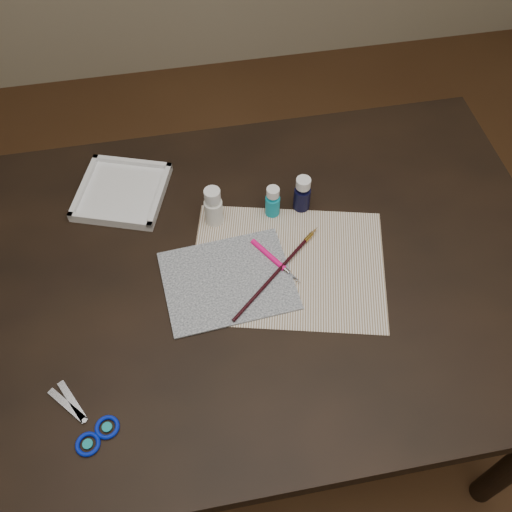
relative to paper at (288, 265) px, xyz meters
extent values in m
cube|color=#422614|center=(-0.07, 0.00, -0.76)|extent=(3.50, 3.50, 0.02)
cube|color=black|center=(-0.07, 0.00, -0.38)|extent=(1.30, 0.90, 0.75)
cube|color=silver|center=(0.00, 0.00, 0.00)|extent=(0.47, 0.40, 0.00)
cube|color=black|center=(-0.13, -0.02, 0.00)|extent=(0.28, 0.23, 0.00)
cylinder|color=white|center=(-0.14, 0.15, 0.05)|extent=(0.05, 0.05, 0.10)
cylinder|color=#0F99B1|center=(0.00, 0.15, 0.04)|extent=(0.04, 0.04, 0.08)
cylinder|color=black|center=(0.06, 0.15, 0.04)|extent=(0.05, 0.05, 0.09)
cube|color=white|center=(-0.34, 0.27, 0.01)|extent=(0.25, 0.25, 0.02)
camera|label=1|loc=(-0.19, -0.66, 1.00)|focal=40.00mm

